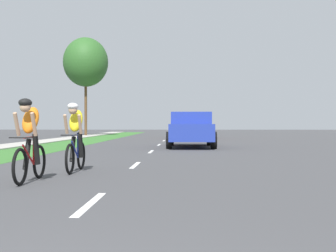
% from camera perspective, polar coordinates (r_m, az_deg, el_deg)
% --- Properties ---
extents(ground_plane, '(120.00, 120.00, 0.00)m').
position_cam_1_polar(ground_plane, '(21.62, -1.37, -2.65)').
color(ground_plane, '#424244').
extents(grass_verge, '(2.71, 70.00, 0.01)m').
position_cam_1_polar(grass_verge, '(22.50, -14.38, -2.53)').
color(grass_verge, '#38722D').
rests_on(grass_verge, ground_plane).
extents(sidewalk_concrete, '(1.75, 70.00, 0.10)m').
position_cam_1_polar(sidewalk_concrete, '(23.22, -19.67, -2.45)').
color(sidewalk_concrete, '#B2ADA3').
rests_on(sidewalk_concrete, ground_plane).
extents(lane_markings_center, '(0.12, 52.20, 0.01)m').
position_cam_1_polar(lane_markings_center, '(25.61, -0.83, -2.18)').
color(lane_markings_center, white).
rests_on(lane_markings_center, ground_plane).
extents(cyclist_lead, '(0.42, 1.72, 1.58)m').
position_cam_1_polar(cyclist_lead, '(8.64, -17.74, -1.69)').
color(cyclist_lead, black).
rests_on(cyclist_lead, ground_plane).
extents(cyclist_trailing, '(0.42, 1.72, 1.58)m').
position_cam_1_polar(cyclist_trailing, '(10.19, -12.08, -1.38)').
color(cyclist_trailing, black).
rests_on(cyclist_trailing, ground_plane).
extents(pickup_blue, '(2.22, 5.10, 1.64)m').
position_cam_1_polar(pickup_blue, '(20.52, 3.02, -0.49)').
color(pickup_blue, '#23389E').
rests_on(pickup_blue, ground_plane).
extents(suv_red, '(2.15, 4.70, 1.79)m').
position_cam_1_polar(suv_red, '(33.08, 3.26, 0.01)').
color(suv_red, red).
rests_on(suv_red, ground_plane).
extents(street_tree_far, '(4.11, 4.11, 9.05)m').
position_cam_1_polar(street_tree_far, '(40.97, -10.78, 8.24)').
color(street_tree_far, brown).
rests_on(street_tree_far, ground_plane).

